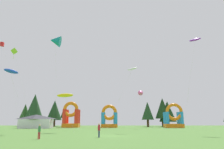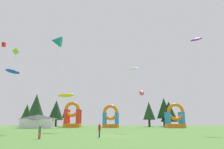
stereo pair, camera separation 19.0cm
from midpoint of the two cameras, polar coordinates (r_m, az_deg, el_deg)
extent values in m
plane|color=#548438|center=(28.78, 0.07, -15.87)|extent=(120.00, 120.00, 0.00)
cone|color=#0C7F7A|center=(45.04, -14.36, 8.54)|extent=(2.47, 2.39, 2.50)
cylinder|color=silver|center=(46.47, -14.08, -3.25)|extent=(0.55, 7.53, 17.47)
ellipsoid|color=yellow|center=(38.97, -11.88, -5.41)|extent=(2.89, 1.34, 0.98)
cylinder|color=silver|center=(38.64, -10.75, -10.05)|extent=(1.79, 0.15, 6.25)
cube|color=red|center=(64.63, -26.58, 6.82)|extent=(0.84, 0.84, 0.50)
cube|color=red|center=(64.81, -26.53, 7.32)|extent=(0.84, 0.84, 0.50)
cylinder|color=silver|center=(60.77, -23.96, -2.55)|extent=(8.11, 0.67, 21.69)
ellipsoid|color=blue|center=(51.26, -24.62, 0.74)|extent=(3.02, 3.03, 1.32)
cylinder|color=silver|center=(50.88, -23.64, -6.28)|extent=(2.14, 2.11, 12.29)
pyramid|color=#8CD826|center=(59.15, -24.02, 5.48)|extent=(1.17, 1.13, 1.26)
cylinder|color=#8CD826|center=(58.80, -24.08, 4.58)|extent=(0.04, 0.04, 1.94)
cylinder|color=silver|center=(55.79, -21.95, -3.54)|extent=(6.20, 0.21, 18.65)
ellipsoid|color=purple|center=(43.34, 21.40, 8.59)|extent=(2.23, 2.05, 0.70)
cylinder|color=silver|center=(41.80, 20.11, -2.54)|extent=(2.60, 2.13, 16.58)
ellipsoid|color=white|center=(40.66, 5.73, 1.52)|extent=(1.98, 1.12, 0.90)
cylinder|color=silver|center=(40.10, 2.28, -6.62)|extent=(4.97, 1.10, 11.42)
cone|color=#EA599E|center=(57.17, 8.04, -4.77)|extent=(1.39, 1.29, 1.35)
cylinder|color=silver|center=(56.53, 6.70, -9.32)|extent=(2.93, 0.18, 9.04)
cylinder|color=navy|center=(26.30, -3.19, -15.35)|extent=(0.15, 0.15, 0.79)
cylinder|color=navy|center=(26.16, -3.07, -15.37)|extent=(0.15, 0.15, 0.79)
cylinder|color=#B21E26|center=(26.20, -3.11, -13.82)|extent=(0.37, 0.37, 0.63)
sphere|color=#D8AD84|center=(26.19, -3.10, -12.90)|extent=(0.21, 0.21, 0.21)
cylinder|color=#B21E26|center=(25.04, -18.21, -15.01)|extent=(0.15, 0.15, 0.75)
cylinder|color=#B21E26|center=(24.97, -18.51, -15.00)|extent=(0.15, 0.15, 0.75)
cylinder|color=#33723F|center=(24.97, -18.26, -13.47)|extent=(0.37, 0.37, 0.59)
sphere|color=#D8AD84|center=(24.96, -18.20, -12.56)|extent=(0.20, 0.20, 0.20)
cube|color=orange|center=(64.15, 16.37, -12.82)|extent=(4.95, 3.80, 1.02)
cylinder|color=#268CD8|center=(62.32, 14.85, -10.97)|extent=(1.06, 1.06, 3.26)
cylinder|color=#268CD8|center=(63.38, 18.31, -10.78)|extent=(1.06, 1.06, 3.26)
cylinder|color=#268CD8|center=(64.98, 14.26, -11.03)|extent=(1.06, 1.06, 3.26)
cylinder|color=#268CD8|center=(65.99, 17.59, -10.85)|extent=(1.06, 1.06, 3.26)
torus|color=orange|center=(62.86, 16.51, -9.39)|extent=(4.73, 0.85, 4.73)
cube|color=orange|center=(63.37, -0.26, -13.33)|extent=(4.59, 3.98, 0.97)
cylinder|color=#268CD8|center=(61.97, -1.91, -11.43)|extent=(1.11, 1.11, 3.20)
cylinder|color=#268CD8|center=(61.92, 1.37, -11.43)|extent=(1.11, 1.11, 3.20)
cylinder|color=#268CD8|center=(64.83, -1.81, -11.45)|extent=(1.11, 1.11, 3.20)
cylinder|color=#268CD8|center=(64.79, 1.33, -11.46)|extent=(1.11, 1.11, 3.20)
torus|color=orange|center=(61.96, -0.27, -9.96)|extent=(4.37, 0.89, 4.37)
cube|color=orange|center=(64.89, -10.27, -13.06)|extent=(4.61, 4.26, 1.11)
cylinder|color=red|center=(63.72, -11.98, -10.73)|extent=(1.19, 1.19, 3.96)
cylinder|color=red|center=(63.08, -8.89, -10.83)|extent=(1.19, 1.19, 3.96)
cylinder|color=red|center=(66.71, -11.41, -10.80)|extent=(1.19, 1.19, 3.96)
cylinder|color=red|center=(66.10, -8.46, -10.89)|extent=(1.19, 1.19, 3.96)
torus|color=orange|center=(63.44, -10.37, -9.00)|extent=(4.37, 0.95, 4.37)
cube|color=silver|center=(59.52, -18.94, -12.15)|extent=(7.79, 3.91, 2.30)
pyramid|color=#3F3F47|center=(59.52, -18.83, -10.50)|extent=(7.79, 3.91, 1.13)
cylinder|color=#4C331E|center=(79.60, -21.66, -11.76)|extent=(0.66, 0.66, 2.32)
cone|color=#234C1E|center=(79.65, -21.45, -9.09)|extent=(3.66, 3.66, 5.13)
cylinder|color=#4C331E|center=(77.41, -20.08, -12.10)|extent=(0.49, 0.49, 1.73)
cone|color=#193819|center=(77.43, -19.91, -9.75)|extent=(2.71, 2.71, 4.65)
cylinder|color=#4C331E|center=(73.20, -19.54, -11.87)|extent=(0.98, 0.98, 2.55)
cone|color=#1E4221|center=(73.33, -19.26, -7.89)|extent=(5.46, 5.46, 7.65)
cylinder|color=#4C331E|center=(75.94, -14.62, -12.32)|extent=(0.90, 0.90, 2.08)
cone|color=#1E4221|center=(76.01, -14.45, -9.07)|extent=(4.98, 4.98, 6.57)
cylinder|color=#4C331E|center=(72.14, -11.99, -12.21)|extent=(0.47, 0.47, 2.75)
cone|color=#193819|center=(72.20, -11.87, -9.44)|extent=(2.63, 2.63, 4.23)
cylinder|color=#4C331E|center=(70.73, 9.91, -12.53)|extent=(0.69, 0.69, 2.18)
cone|color=#1E4221|center=(70.79, 9.79, -9.37)|extent=(3.82, 3.82, 5.63)
cylinder|color=#4C331E|center=(72.72, 13.80, -12.20)|extent=(0.86, 0.86, 2.57)
cone|color=#193819|center=(72.82, 13.62, -8.59)|extent=(4.80, 4.80, 6.59)
cylinder|color=#4C331E|center=(72.67, 15.03, -12.54)|extent=(0.98, 0.98, 1.53)
cone|color=#193819|center=(72.72, 14.86, -9.38)|extent=(5.42, 5.42, 6.49)
camera|label=1|loc=(0.10, -89.85, -0.03)|focal=34.71mm
camera|label=2|loc=(0.10, 90.15, 0.03)|focal=34.71mm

